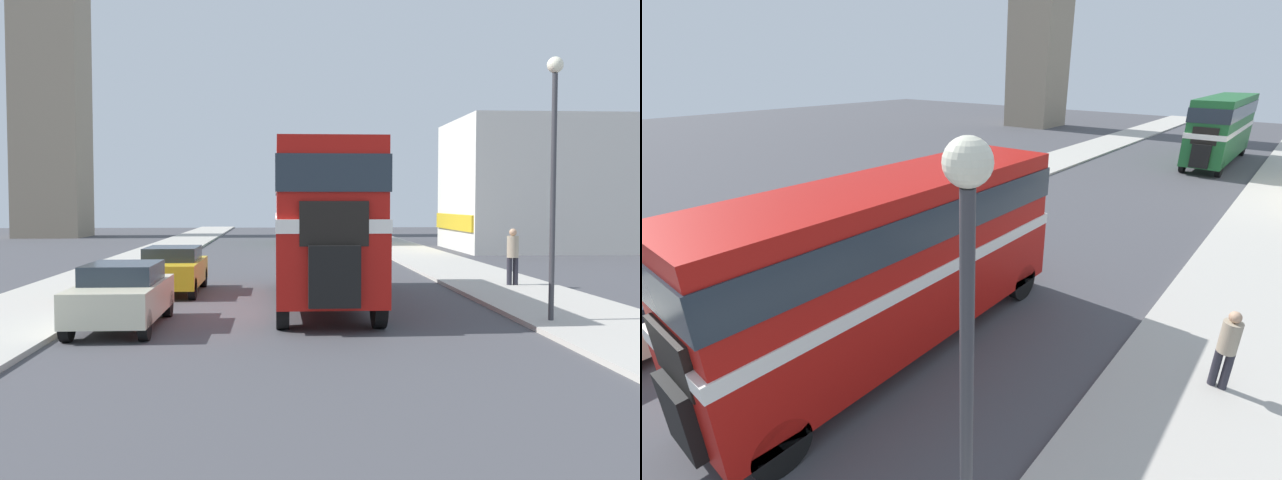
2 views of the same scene
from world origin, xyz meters
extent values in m
plane|color=#47474C|center=(0.00, 0.00, 0.00)|extent=(120.00, 120.00, 0.00)
cube|color=#B7B2A8|center=(-6.75, 0.00, 0.06)|extent=(3.50, 120.00, 0.12)
cube|color=#B2140F|center=(0.66, 1.73, 1.32)|extent=(2.39, 9.40, 1.61)
cube|color=white|center=(0.66, 1.73, 2.27)|extent=(2.42, 9.45, 0.29)
cube|color=#B2140F|center=(0.66, 1.73, 3.29)|extent=(2.35, 9.22, 1.75)
cube|color=#232D38|center=(0.66, 1.73, 3.38)|extent=(2.42, 9.31, 0.79)
cube|color=black|center=(0.66, -3.07, 1.24)|extent=(1.08, 0.20, 1.29)
cube|color=black|center=(0.66, -2.93, 2.33)|extent=(1.44, 0.12, 0.94)
cylinder|color=black|center=(-0.39, -2.10, 0.54)|extent=(0.28, 1.08, 1.08)
cylinder|color=black|center=(1.72, -2.10, 0.54)|extent=(0.28, 1.08, 1.08)
cylinder|color=black|center=(-0.39, 5.46, 0.54)|extent=(0.28, 1.08, 1.08)
cylinder|color=black|center=(1.72, 5.46, 0.54)|extent=(0.28, 1.08, 1.08)
cube|color=#1E602D|center=(2.22, 30.28, 1.39)|extent=(2.36, 10.63, 1.75)
cube|color=white|center=(2.22, 30.28, 2.42)|extent=(2.39, 10.68, 0.32)
cube|color=#1E602D|center=(2.22, 30.28, 3.54)|extent=(2.32, 10.42, 1.91)
cube|color=#232D38|center=(2.22, 30.28, 3.64)|extent=(2.39, 10.52, 0.86)
cube|color=black|center=(2.22, 24.86, 1.30)|extent=(1.06, 0.20, 1.40)
cube|color=black|center=(2.22, 25.01, 2.49)|extent=(1.42, 0.12, 1.02)
cylinder|color=black|center=(1.17, 25.83, 0.54)|extent=(0.28, 1.08, 1.08)
cylinder|color=black|center=(3.26, 25.83, 0.54)|extent=(0.28, 1.08, 1.08)
cylinder|color=black|center=(1.17, 34.62, 0.54)|extent=(0.28, 1.08, 1.08)
cylinder|color=black|center=(3.26, 34.62, 0.54)|extent=(0.28, 1.08, 1.08)
cube|color=beige|center=(-3.92, -1.76, 0.64)|extent=(1.72, 3.93, 0.71)
cube|color=#232D38|center=(-3.92, -1.61, 1.21)|extent=(1.52, 2.04, 0.42)
cylinder|color=black|center=(-4.68, -0.25, 0.32)|extent=(0.20, 0.64, 0.64)
cylinder|color=black|center=(-3.16, -0.25, 0.32)|extent=(0.20, 0.64, 0.64)
cube|color=gold|center=(-3.68, 4.23, 0.64)|extent=(1.76, 3.98, 0.70)
cube|color=#232D38|center=(-3.68, 4.39, 1.20)|extent=(1.55, 2.07, 0.41)
cylinder|color=black|center=(-4.46, 2.69, 0.32)|extent=(0.20, 0.64, 0.64)
cylinder|color=black|center=(-2.90, 2.69, 0.32)|extent=(0.20, 0.64, 0.64)
cylinder|color=black|center=(-4.46, 5.77, 0.32)|extent=(0.20, 0.64, 0.64)
cylinder|color=black|center=(-2.90, 5.77, 0.32)|extent=(0.20, 0.64, 0.64)
cylinder|color=#282833|center=(6.93, 4.73, 0.56)|extent=(0.16, 0.16, 0.88)
cylinder|color=#282833|center=(7.13, 4.73, 0.56)|extent=(0.16, 0.16, 0.88)
cylinder|color=tan|center=(7.03, 4.73, 1.34)|extent=(0.37, 0.37, 0.69)
sphere|color=tan|center=(7.03, 4.73, 1.81)|extent=(0.24, 0.24, 0.24)
cylinder|color=#38383D|center=(5.64, -2.01, 2.87)|extent=(0.12, 0.12, 5.50)
sphere|color=#EFEACC|center=(5.64, -2.01, 5.80)|extent=(0.36, 0.36, 0.36)
camera|label=1|loc=(-0.54, -17.55, 2.77)|focal=40.00mm
camera|label=2|loc=(7.42, -4.26, 6.41)|focal=24.00mm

